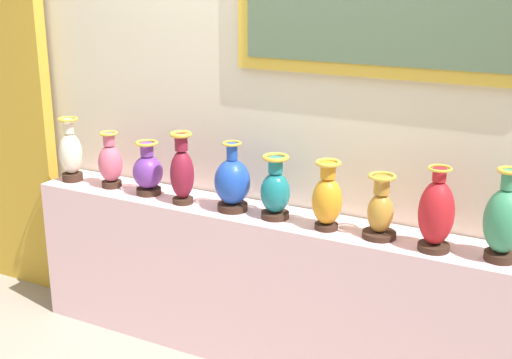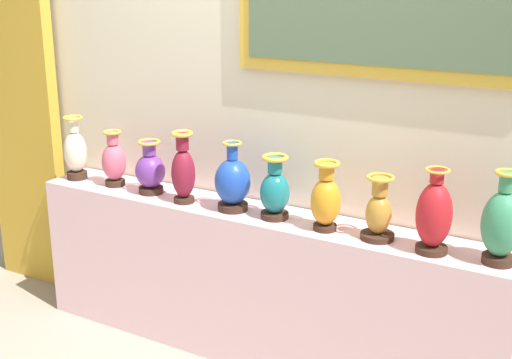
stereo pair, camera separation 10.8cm
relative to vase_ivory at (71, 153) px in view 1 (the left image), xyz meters
name	(u,v)px [view 1 (the left image)]	position (x,y,z in m)	size (l,w,h in m)	color
ground_plane	(256,354)	(1.21, 0.03, -1.00)	(10.40, 10.40, 0.00)	gray
display_shelf	(256,286)	(1.21, 0.03, -0.58)	(2.66, 0.34, 0.83)	beige
back_wall	(279,80)	(1.23, 0.26, 0.48)	(4.40, 0.14, 2.94)	beige
curtain_gold	(12,87)	(-0.58, 0.14, 0.32)	(0.57, 0.08, 2.63)	gold
vase_ivory	(71,153)	(0.00, 0.00, 0.00)	(0.13, 0.13, 0.38)	#382319
vase_rose	(110,163)	(0.28, 0.01, -0.02)	(0.14, 0.14, 0.32)	#382319
vase_violet	(148,171)	(0.55, 0.01, -0.03)	(0.17, 0.17, 0.30)	#382319
vase_burgundy	(182,171)	(0.80, -0.03, 0.01)	(0.13, 0.13, 0.39)	#382319
vase_sapphire	(232,183)	(1.09, 0.00, -0.02)	(0.19, 0.19, 0.36)	#382319
vase_teal	(275,191)	(1.34, 0.00, -0.02)	(0.15, 0.15, 0.33)	#382319
vase_amber	(327,198)	(1.62, -0.02, -0.01)	(0.15, 0.15, 0.34)	#382319
vase_ochre	(380,211)	(1.88, 0.00, -0.04)	(0.16, 0.16, 0.31)	#382319
vase_crimson	(436,214)	(2.14, -0.03, 0.01)	(0.16, 0.16, 0.38)	#382319
vase_jade	(504,221)	(2.42, -0.01, 0.01)	(0.17, 0.17, 0.41)	#382319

